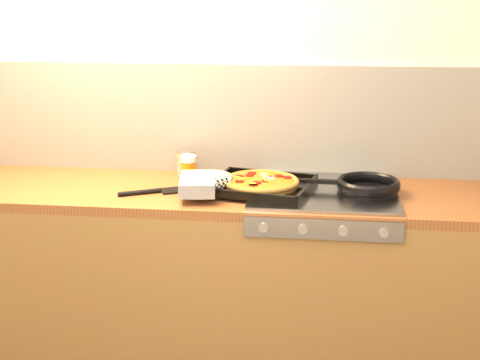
# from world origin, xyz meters

# --- Properties ---
(room_shell) EXTENTS (3.20, 3.20, 3.20)m
(room_shell) POSITION_xyz_m (0.00, 1.39, 1.15)
(room_shell) COLOR white
(room_shell) RESTS_ON ground
(counter_run) EXTENTS (3.20, 0.62, 0.90)m
(counter_run) POSITION_xyz_m (0.00, 1.10, 0.45)
(counter_run) COLOR brown
(counter_run) RESTS_ON ground
(stovetop) EXTENTS (0.60, 0.56, 0.02)m
(stovetop) POSITION_xyz_m (0.45, 1.10, 0.91)
(stovetop) COLOR gray
(stovetop) RESTS_ON counter_run
(pizza_on_tray) EXTENTS (0.58, 0.45, 0.07)m
(pizza_on_tray) POSITION_xyz_m (0.12, 1.06, 0.94)
(pizza_on_tray) COLOR black
(pizza_on_tray) RESTS_ON stovetop
(frying_pan) EXTENTS (0.44, 0.27, 0.04)m
(frying_pan) POSITION_xyz_m (0.63, 1.10, 0.94)
(frying_pan) COLOR black
(frying_pan) RESTS_ON stovetop
(tomato_can) EXTENTS (0.09, 0.09, 0.12)m
(tomato_can) POSITION_xyz_m (-0.17, 1.29, 0.96)
(tomato_can) COLOR maroon
(tomato_can) RESTS_ON counter_run
(juice_glass) EXTENTS (0.08, 0.08, 0.12)m
(juice_glass) POSITION_xyz_m (-0.15, 1.22, 0.96)
(juice_glass) COLOR orange
(juice_glass) RESTS_ON counter_run
(wooden_spoon) EXTENTS (0.30, 0.08, 0.02)m
(wooden_spoon) POSITION_xyz_m (0.03, 1.28, 0.91)
(wooden_spoon) COLOR #A17D44
(wooden_spoon) RESTS_ON counter_run
(black_spatula) EXTENTS (0.27, 0.17, 0.02)m
(black_spatula) POSITION_xyz_m (-0.26, 1.01, 0.91)
(black_spatula) COLOR black
(black_spatula) RESTS_ON counter_run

